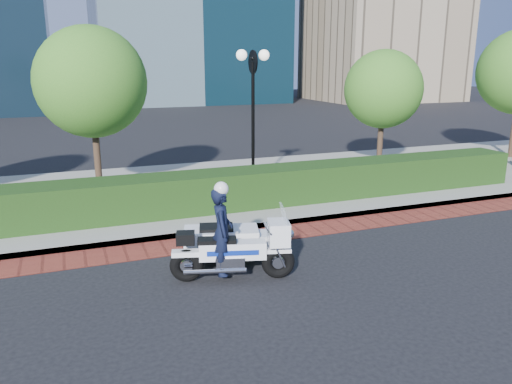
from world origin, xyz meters
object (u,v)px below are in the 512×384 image
object	(u,v)px
lamppost	(253,98)
tree_b	(91,82)
tree_c	(383,89)
police_motorcycle	(227,241)

from	to	relation	value
lamppost	tree_b	world-z (taller)	tree_b
tree_c	police_motorcycle	distance (m)	10.80
lamppost	tree_b	size ratio (longest dim) A/B	0.86
lamppost	police_motorcycle	xyz separation A→B (m)	(-2.59, -5.45, -2.30)
police_motorcycle	tree_c	bearing A→B (deg)	55.35
tree_b	police_motorcycle	distance (m)	7.54
tree_b	tree_c	xyz separation A→B (m)	(10.00, -0.00, -0.39)
police_motorcycle	tree_b	bearing A→B (deg)	121.31
lamppost	tree_b	bearing A→B (deg)	163.89
lamppost	police_motorcycle	size ratio (longest dim) A/B	1.81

